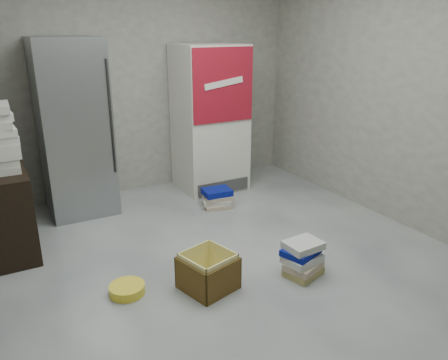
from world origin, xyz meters
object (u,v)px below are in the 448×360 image
phonebook_stack_main (303,259)px  cardboard_box (208,274)px  steel_fridge (74,129)px  coke_cooler (210,118)px  wood_shelf (2,214)px

phonebook_stack_main → cardboard_box: 0.81m
steel_fridge → phonebook_stack_main: 2.80m
steel_fridge → phonebook_stack_main: steel_fridge is taller
coke_cooler → wood_shelf: (-2.48, -0.72, -0.50)m
steel_fridge → phonebook_stack_main: bearing=-60.4°
steel_fridge → wood_shelf: 1.23m
steel_fridge → coke_cooler: bearing=-0.2°
wood_shelf → cardboard_box: size_ratio=1.72×
wood_shelf → phonebook_stack_main: 2.70m
coke_cooler → phonebook_stack_main: size_ratio=4.86×
coke_cooler → steel_fridge: bearing=179.8°
coke_cooler → cardboard_box: size_ratio=3.86×
phonebook_stack_main → cardboard_box: bearing=152.1°
coke_cooler → phonebook_stack_main: bearing=-97.9°
coke_cooler → phonebook_stack_main: 2.47m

